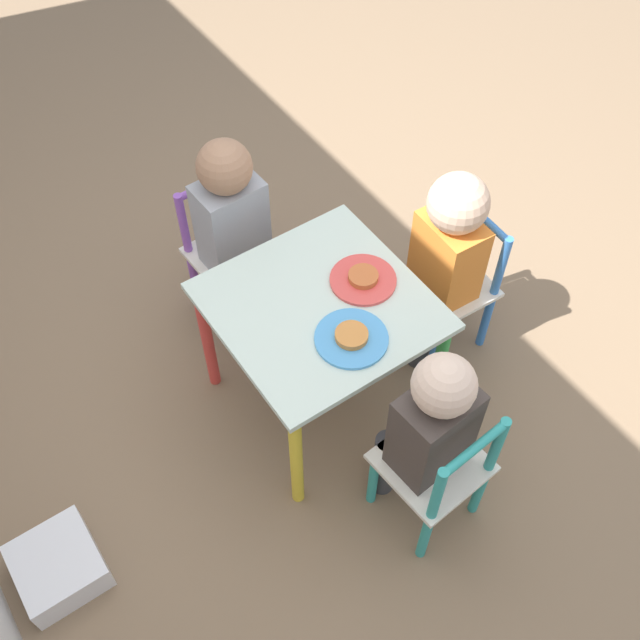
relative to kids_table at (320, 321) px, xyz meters
name	(u,v)px	position (x,y,z in m)	size (l,w,h in m)	color
ground_plane	(320,397)	(0.00, 0.00, -0.41)	(6.00, 6.00, 0.00)	#7F664C
kids_table	(320,321)	(0.00, 0.00, 0.00)	(0.57, 0.57, 0.49)	silver
chair_blue	(451,285)	(-0.02, -0.50, -0.16)	(0.27, 0.27, 0.51)	silver
chair_teal	(437,471)	(-0.50, -0.04, -0.16)	(0.28, 0.28, 0.51)	silver
chair_purple	(230,254)	(0.50, 0.02, -0.16)	(0.27, 0.27, 0.51)	silver
child_front	(445,251)	(-0.02, -0.44, 0.04)	(0.21, 0.23, 0.72)	#38383D
child_left	(428,424)	(-0.44, -0.04, 0.01)	(0.22, 0.21, 0.70)	#38383D
child_right	(234,223)	(0.44, 0.02, 0.04)	(0.22, 0.21, 0.74)	#38383D
plate_front	(363,279)	(0.00, -0.15, 0.09)	(0.19, 0.19, 0.03)	#E54C47
plate_left	(351,338)	(-0.15, 0.00, 0.09)	(0.20, 0.20, 0.03)	#4C9EE0
storage_bin	(59,566)	(-0.07, 0.92, -0.36)	(0.23, 0.22, 0.10)	silver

